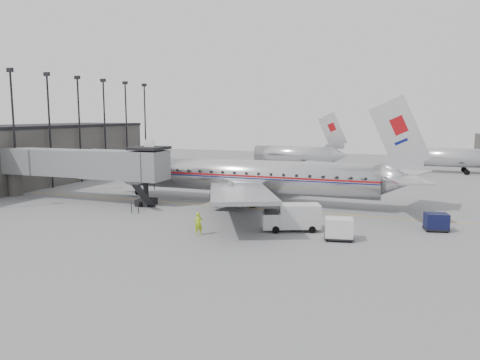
# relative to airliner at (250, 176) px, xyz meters

# --- Properties ---
(ground) EXTENTS (160.00, 160.00, 0.00)m
(ground) POSITION_rel_airliner_xyz_m (-0.74, -8.99, -2.96)
(ground) COLOR slate
(ground) RESTS_ON ground
(terminal) EXTENTS (12.00, 46.00, 8.00)m
(terminal) POSITION_rel_airliner_xyz_m (-34.74, 1.01, 1.04)
(terminal) COLOR #393734
(terminal) RESTS_ON ground
(apron_line) EXTENTS (60.00, 0.15, 0.01)m
(apron_line) POSITION_rel_airliner_xyz_m (2.26, -2.99, -2.96)
(apron_line) COLOR gold
(apron_line) RESTS_ON ground
(jet_bridge) EXTENTS (21.00, 6.20, 7.10)m
(jet_bridge) POSITION_rel_airliner_xyz_m (-17.41, -5.32, 1.22)
(jet_bridge) COLOR slate
(jet_bridge) RESTS_ON ground
(floodlight_masts) EXTENTS (0.90, 42.25, 15.25)m
(floodlight_masts) POSITION_rel_airliner_xyz_m (-28.24, 4.01, 5.40)
(floodlight_masts) COLOR black
(floodlight_masts) RESTS_ON ground
(distant_aircraft_near) EXTENTS (16.39, 3.20, 10.26)m
(distant_aircraft_near) POSITION_rel_airliner_xyz_m (-2.54, 33.01, -0.23)
(distant_aircraft_near) COLOR silver
(distant_aircraft_near) RESTS_ON ground
(distant_aircraft_mid) EXTENTS (16.39, 3.20, 10.26)m
(distant_aircraft_mid) POSITION_rel_airliner_xyz_m (23.46, 37.01, -0.23)
(distant_aircraft_mid) COLOR silver
(distant_aircraft_mid) RESTS_ON ground
(airliner) EXTENTS (37.25, 34.52, 11.78)m
(airliner) POSITION_rel_airliner_xyz_m (0.00, 0.00, 0.00)
(airliner) COLOR silver
(airliner) RESTS_ON ground
(service_van) EXTENTS (5.18, 3.47, 2.28)m
(service_van) POSITION_rel_airliner_xyz_m (7.46, -11.01, -1.77)
(service_van) COLOR #BBBBBD
(service_van) RESTS_ON ground
(baggage_cart_navy) EXTENTS (2.20, 1.85, 1.51)m
(baggage_cart_navy) POSITION_rel_airliner_xyz_m (18.99, -6.99, -2.16)
(baggage_cart_navy) COLOR black
(baggage_cart_navy) RESTS_ON ground
(baggage_cart_white) EXTENTS (2.48, 2.05, 1.75)m
(baggage_cart_white) POSITION_rel_airliner_xyz_m (11.63, -12.68, -2.03)
(baggage_cart_white) COLOR silver
(baggage_cart_white) RESTS_ON ground
(ramp_worker) EXTENTS (0.82, 0.75, 1.87)m
(ramp_worker) POSITION_rel_airliner_xyz_m (0.62, -14.99, -2.03)
(ramp_worker) COLOR #AACD18
(ramp_worker) RESTS_ON ground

